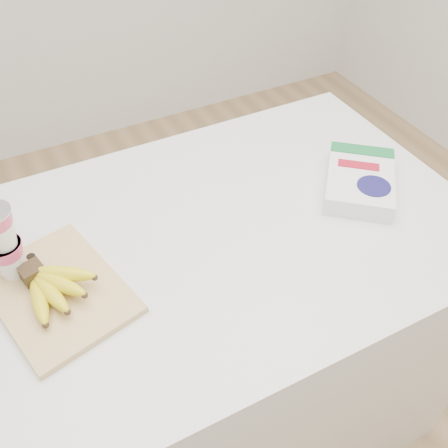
% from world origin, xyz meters
% --- Properties ---
extents(room, '(4.00, 4.00, 4.00)m').
position_xyz_m(room, '(0.00, 0.00, 1.35)').
color(room, tan).
rests_on(room, ground).
extents(table, '(1.27, 0.85, 0.95)m').
position_xyz_m(table, '(0.00, 0.00, 0.48)').
color(table, silver).
rests_on(table, ground).
extents(cutting_board, '(0.31, 0.38, 0.02)m').
position_xyz_m(cutting_board, '(-0.39, -0.02, 0.96)').
color(cutting_board, tan).
rests_on(cutting_board, table).
extents(bananas, '(0.16, 0.17, 0.06)m').
position_xyz_m(bananas, '(-0.40, -0.03, 0.99)').
color(bananas, '#382816').
rests_on(bananas, cutting_board).
extents(yogurt_stack, '(0.08, 0.08, 0.18)m').
position_xyz_m(yogurt_stack, '(-0.46, 0.07, 1.07)').
color(yogurt_stack, white).
rests_on(yogurt_stack, cutting_board).
extents(cereal_box, '(0.29, 0.30, 0.06)m').
position_xyz_m(cereal_box, '(0.40, -0.03, 0.98)').
color(cereal_box, white).
rests_on(cereal_box, table).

